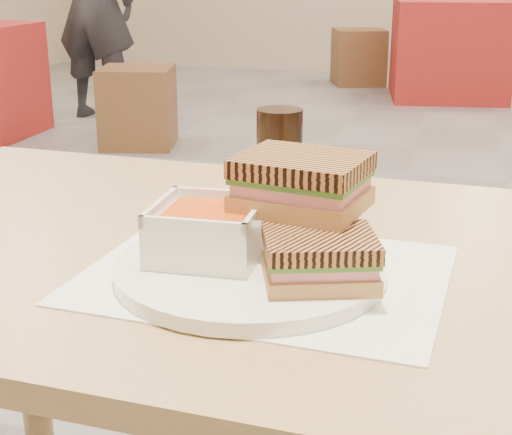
% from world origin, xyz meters
% --- Properties ---
extents(main_table, '(1.24, 0.77, 0.75)m').
position_xyz_m(main_table, '(-0.02, -1.91, 0.64)').
color(main_table, tan).
rests_on(main_table, ground).
extents(tray_liner, '(0.40, 0.33, 0.00)m').
position_xyz_m(tray_liner, '(0.02, -1.99, 0.75)').
color(tray_liner, white).
rests_on(tray_liner, main_table).
extents(plate, '(0.29, 0.29, 0.02)m').
position_xyz_m(plate, '(0.00, -2.00, 0.76)').
color(plate, white).
rests_on(plate, tray_liner).
extents(soup_bowl, '(0.12, 0.12, 0.06)m').
position_xyz_m(soup_bowl, '(-0.05, -1.99, 0.79)').
color(soup_bowl, white).
rests_on(soup_bowl, plate).
extents(panini_lower, '(0.13, 0.12, 0.05)m').
position_xyz_m(panini_lower, '(0.08, -2.03, 0.79)').
color(panini_lower, '#AA8344').
rests_on(panini_lower, plate).
extents(panini_upper, '(0.15, 0.13, 0.06)m').
position_xyz_m(panini_upper, '(0.05, -1.95, 0.85)').
color(panini_upper, '#AA8344').
rests_on(panini_upper, panini_lower).
extents(cola_glass, '(0.06, 0.06, 0.13)m').
position_xyz_m(cola_glass, '(-0.02, -1.74, 0.82)').
color(cola_glass, black).
rests_on(cola_glass, main_table).
extents(bg_table_2, '(0.99, 0.99, 0.77)m').
position_xyz_m(bg_table_2, '(0.13, 3.74, 0.39)').
color(bg_table_2, maroon).
rests_on(bg_table_2, ground).
extents(bg_chair_0r, '(0.50, 0.50, 0.47)m').
position_xyz_m(bg_chair_0r, '(-1.63, 1.51, 0.24)').
color(bg_chair_0r, brown).
rests_on(bg_chair_0r, ground).
extents(bg_chair_2l, '(0.55, 0.55, 0.49)m').
position_xyz_m(bg_chair_2l, '(-0.66, 4.25, 0.24)').
color(bg_chair_2l, brown).
rests_on(bg_chair_2l, ground).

